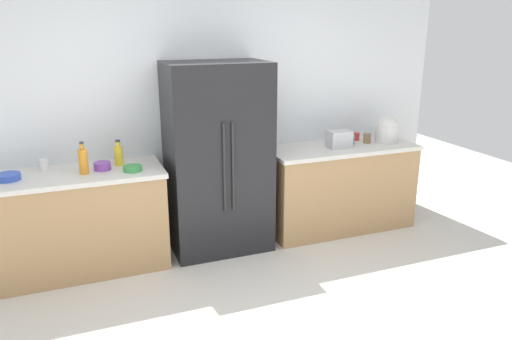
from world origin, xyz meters
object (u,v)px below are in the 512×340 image
bowl_b (102,166)px  cup_d (355,136)px  toaster (339,139)px  cup_b (367,138)px  bottle_b (119,155)px  rice_cooker (387,130)px  cup_c (350,139)px  cup_a (44,165)px  bottle_a (83,161)px  bowl_a (8,177)px  bowl_c (133,168)px  refrigerator (218,159)px

bowl_b → cup_d: bearing=3.5°
toaster → cup_b: (0.38, 0.06, -0.04)m
bottle_b → cup_d: (2.48, 0.07, -0.05)m
toaster → rice_cooker: rice_cooker is taller
cup_c → bowl_b: cup_c is taller
bottle_b → cup_d: 2.49m
cup_a → cup_c: 2.95m
bottle_a → bowl_a: 0.59m
cup_b → bottle_a: bearing=-178.5°
bottle_b → bowl_b: bottle_b is taller
cup_b → toaster: bearing=-170.4°
bowl_c → cup_a: bearing=158.7°
bowl_a → bowl_c: (0.97, -0.11, -0.00)m
cup_b → bowl_c: size_ratio=0.64×
bowl_b → bowl_a: bearing=-178.1°
bottle_a → cup_a: bottle_a is taller
rice_cooker → bowl_b: size_ratio=1.96×
bowl_a → bowl_c: size_ratio=1.23×
rice_cooker → bottle_a: rice_cooker is taller
toaster → bowl_b: (-2.30, 0.06, -0.05)m
cup_c → cup_a: bearing=177.6°
toaster → bowl_a: size_ratio=1.20×
bottle_a → cup_a: size_ratio=2.69×
bottle_a → cup_d: (2.79, 0.23, -0.07)m
toaster → bowl_a: 3.04m
bowl_a → bowl_b: size_ratio=1.35×
bottle_a → bottle_b: bottle_a is taller
bottle_b → cup_a: (-0.62, 0.05, -0.04)m
refrigerator → bowl_c: (-0.80, -0.12, 0.03)m
toaster → bowl_c: 2.07m
rice_cooker → cup_a: bearing=176.9°
cup_b → bowl_c: bearing=-176.8°
cup_b → cup_d: size_ratio=1.21×
cup_a → rice_cooker: bearing=-3.1°
cup_c → cup_d: bearing=42.6°
cup_d → toaster: bearing=-146.5°
toaster → bowl_c: (-2.06, -0.07, -0.06)m
toaster → bowl_a: toaster is taller
refrigerator → bowl_c: size_ratio=11.20×
bottle_a → cup_a: (-0.32, 0.21, -0.06)m
bottle_b → cup_b: bottle_b is taller
bottle_a → bowl_a: size_ratio=1.41×
bottle_a → cup_d: bearing=4.7°
cup_d → bowl_a: cup_d is taller
refrigerator → bowl_c: refrigerator is taller
toaster → cup_b: size_ratio=2.30×
rice_cooker → bowl_c: 2.66m
bowl_b → toaster: bearing=-1.4°
bottle_a → bowl_a: bottle_a is taller
cup_b → cup_d: (-0.04, 0.16, -0.01)m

